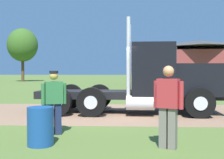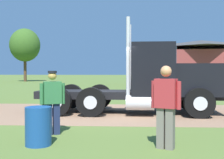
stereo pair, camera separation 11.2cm
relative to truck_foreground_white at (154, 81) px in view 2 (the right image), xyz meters
name	(u,v)px [view 2 (the right image)]	position (x,y,z in m)	size (l,w,h in m)	color
ground_plane	(103,113)	(-1.99, -0.01, -1.26)	(200.00, 200.00, 0.00)	#576E2F
dirt_track	(103,113)	(-1.99, -0.01, -1.25)	(120.00, 5.54, 0.01)	#906C52
truck_foreground_white	(154,81)	(0.00, 0.00, 0.00)	(7.21, 2.78, 3.58)	black
visitor_standing_near	(52,100)	(-2.96, -3.91, -0.36)	(0.60, 0.41, 1.64)	#33723F
visitor_by_barrel	(166,104)	(-0.22, -5.12, -0.30)	(0.59, 0.42, 1.75)	#B22D33
steel_barrel	(38,126)	(-2.99, -5.00, -0.83)	(0.57, 0.57, 0.85)	#19478C
shed_building	(201,63)	(7.40, 22.46, 1.21)	(12.15, 8.46, 5.13)	brown
tree_mid	(25,45)	(-16.58, 31.53, 4.22)	(4.53, 4.53, 7.99)	#513823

